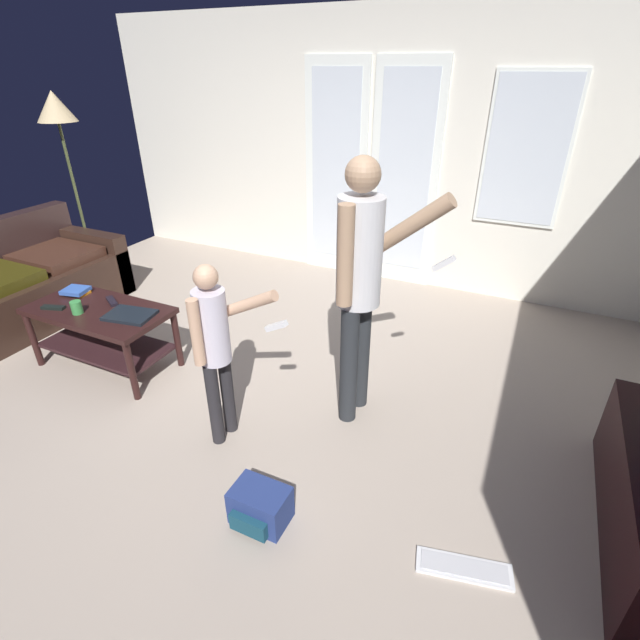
{
  "coord_description": "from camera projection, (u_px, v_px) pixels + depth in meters",
  "views": [
    {
      "loc": [
        1.76,
        -2.24,
        2.08
      ],
      "look_at": [
        0.78,
        -0.16,
        0.83
      ],
      "focal_mm": 26.3,
      "sensor_mm": 36.0,
      "label": 1
    }
  ],
  "objects": [
    {
      "name": "ground_plane",
      "position": [
        233.0,
        389.0,
        3.44
      ],
      "size": [
        5.94,
        4.97,
        0.02
      ],
      "primitive_type": "cube",
      "color": "#AF9E8E"
    },
    {
      "name": "wall_back_with_doors",
      "position": [
        365.0,
        155.0,
        4.75
      ],
      "size": [
        5.94,
        0.09,
        2.61
      ],
      "color": "white",
      "rests_on": "ground_plane"
    },
    {
      "name": "coffee_table",
      "position": [
        101.0,
        324.0,
        3.53
      ],
      "size": [
        1.07,
        0.54,
        0.5
      ],
      "color": "black",
      "rests_on": "ground_plane"
    },
    {
      "name": "person_adult",
      "position": [
        361.0,
        275.0,
        2.73
      ],
      "size": [
        0.65,
        0.45,
        1.67
      ],
      "color": "#26292D",
      "rests_on": "ground_plane"
    },
    {
      "name": "person_child",
      "position": [
        216.0,
        341.0,
        2.66
      ],
      "size": [
        0.52,
        0.31,
        1.16
      ],
      "color": "#252327",
      "rests_on": "ground_plane"
    },
    {
      "name": "floor_lamp",
      "position": [
        57.0,
        116.0,
        4.57
      ],
      "size": [
        0.37,
        0.37,
        1.87
      ],
      "color": "#3A3321",
      "rests_on": "ground_plane"
    },
    {
      "name": "backpack",
      "position": [
        260.0,
        506.0,
        2.39
      ],
      "size": [
        0.29,
        0.24,
        0.2
      ],
      "color": "navy",
      "rests_on": "ground_plane"
    },
    {
      "name": "loose_keyboard",
      "position": [
        464.0,
        568.0,
        2.19
      ],
      "size": [
        0.46,
        0.22,
        0.02
      ],
      "color": "white",
      "rests_on": "ground_plane"
    },
    {
      "name": "laptop_closed",
      "position": [
        130.0,
        315.0,
        3.34
      ],
      "size": [
        0.37,
        0.28,
        0.02
      ],
      "primitive_type": "cube",
      "rotation": [
        0.0,
        0.0,
        0.17
      ],
      "color": "black",
      "rests_on": "coffee_table"
    },
    {
      "name": "cup_near_edge",
      "position": [
        77.0,
        307.0,
        3.37
      ],
      "size": [
        0.08,
        0.08,
        0.09
      ],
      "primitive_type": "cylinder",
      "color": "#3D9347",
      "rests_on": "coffee_table"
    },
    {
      "name": "tv_remote_black",
      "position": [
        53.0,
        308.0,
        3.45
      ],
      "size": [
        0.18,
        0.1,
        0.02
      ],
      "primitive_type": "cube",
      "rotation": [
        0.0,
        0.0,
        0.33
      ],
      "color": "black",
      "rests_on": "coffee_table"
    },
    {
      "name": "dvd_remote_slim",
      "position": [
        112.0,
        301.0,
        3.54
      ],
      "size": [
        0.17,
        0.13,
        0.02
      ],
      "primitive_type": "cube",
      "rotation": [
        0.0,
        0.0,
        -0.52
      ],
      "color": "black",
      "rests_on": "coffee_table"
    },
    {
      "name": "book_stack",
      "position": [
        76.0,
        291.0,
        3.66
      ],
      "size": [
        0.22,
        0.19,
        0.05
      ],
      "color": "orange",
      "rests_on": "coffee_table"
    }
  ]
}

